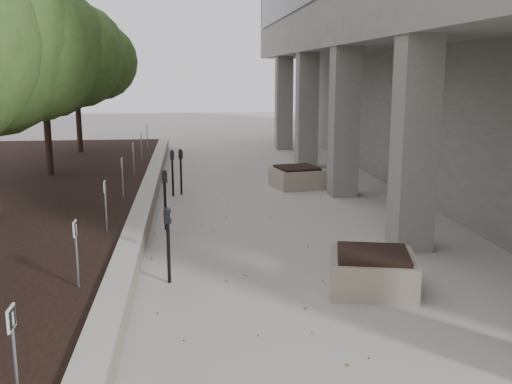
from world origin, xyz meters
TOP-DOWN VIEW (x-y plane):
  - retaining_wall at (-1.82, 9.00)m, footprint 0.39×26.00m
  - crabapple_tree_4 at (-4.80, 13.00)m, footprint 4.60×4.00m
  - crabapple_tree_5 at (-4.80, 18.00)m, footprint 4.60×4.00m
  - parking_sign_2 at (-2.35, 0.50)m, footprint 0.04×0.22m
  - parking_sign_3 at (-2.35, 3.50)m, footprint 0.04×0.22m
  - parking_sign_4 at (-2.35, 6.50)m, footprint 0.04×0.22m
  - parking_sign_5 at (-2.35, 9.50)m, footprint 0.04×0.22m
  - parking_sign_6 at (-2.35, 12.50)m, footprint 0.04×0.22m
  - parking_sign_7 at (-2.35, 15.50)m, footprint 0.04×0.22m
  - parking_sign_8 at (-2.35, 18.50)m, footprint 0.04×0.22m
  - parking_meter_2 at (-1.14, 4.63)m, footprint 0.14×0.12m
  - parking_meter_3 at (-1.31, 7.91)m, footprint 0.14×0.11m
  - parking_meter_4 at (-1.00, 11.58)m, footprint 0.15×0.12m
  - parking_meter_5 at (-1.22, 11.39)m, footprint 0.13×0.09m
  - planter_front at (2.02, 3.97)m, footprint 1.57×1.57m
  - planter_back at (2.37, 12.29)m, footprint 1.55×1.55m
  - berry_scatter at (-0.10, 5.00)m, footprint 3.30×14.10m

SIDE VIEW (x-z plane):
  - berry_scatter at x=-0.10m, z-range 0.00..0.02m
  - retaining_wall at x=-1.82m, z-range 0.00..0.50m
  - planter_front at x=2.02m, z-range 0.00..0.61m
  - planter_back at x=2.37m, z-range 0.00..0.62m
  - parking_meter_2 at x=-1.14m, z-range 0.00..1.25m
  - parking_meter_4 at x=-1.00m, z-range 0.00..1.28m
  - parking_meter_5 at x=-1.22m, z-range 0.00..1.29m
  - parking_meter_3 at x=-1.31m, z-range 0.00..1.31m
  - parking_sign_2 at x=-2.35m, z-range 0.40..1.36m
  - parking_sign_3 at x=-2.35m, z-range 0.40..1.36m
  - parking_sign_4 at x=-2.35m, z-range 0.40..1.36m
  - parking_sign_5 at x=-2.35m, z-range 0.40..1.36m
  - parking_sign_6 at x=-2.35m, z-range 0.40..1.36m
  - parking_sign_7 at x=-2.35m, z-range 0.40..1.36m
  - parking_sign_8 at x=-2.35m, z-range 0.40..1.36m
  - crabapple_tree_4 at x=-4.80m, z-range 0.40..5.84m
  - crabapple_tree_5 at x=-4.80m, z-range 0.40..5.84m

